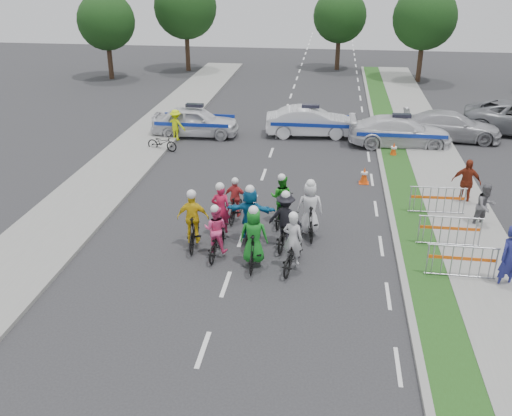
# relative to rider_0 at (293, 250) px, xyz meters

# --- Properties ---
(ground) EXTENTS (90.00, 90.00, 0.00)m
(ground) POSITION_rel_rider_0_xyz_m (-1.83, -1.20, -0.63)
(ground) COLOR #28282B
(ground) RESTS_ON ground
(curb_right) EXTENTS (0.20, 60.00, 0.12)m
(curb_right) POSITION_rel_rider_0_xyz_m (3.27, 3.80, -0.57)
(curb_right) COLOR gray
(curb_right) RESTS_ON ground
(grass_strip) EXTENTS (1.20, 60.00, 0.11)m
(grass_strip) POSITION_rel_rider_0_xyz_m (3.97, 3.80, -0.57)
(grass_strip) COLOR #224014
(grass_strip) RESTS_ON ground
(sidewalk_right) EXTENTS (2.40, 60.00, 0.13)m
(sidewalk_right) POSITION_rel_rider_0_xyz_m (5.77, 3.80, -0.56)
(sidewalk_right) COLOR gray
(sidewalk_right) RESTS_ON ground
(sidewalk_left) EXTENTS (3.00, 60.00, 0.13)m
(sidewalk_left) POSITION_rel_rider_0_xyz_m (-8.33, 3.80, -0.56)
(sidewalk_left) COLOR gray
(sidewalk_left) RESTS_ON ground
(rider_0) EXTENTS (1.01, 1.96, 1.90)m
(rider_0) POSITION_rel_rider_0_xyz_m (0.00, 0.00, 0.00)
(rider_0) COLOR black
(rider_0) RESTS_ON ground
(rider_1) EXTENTS (0.85, 1.93, 2.02)m
(rider_1) POSITION_rel_rider_0_xyz_m (-1.17, 0.01, 0.15)
(rider_1) COLOR black
(rider_1) RESTS_ON ground
(rider_2) EXTENTS (0.77, 1.77, 1.77)m
(rider_2) POSITION_rel_rider_0_xyz_m (-2.43, 0.48, 0.03)
(rider_2) COLOR black
(rider_2) RESTS_ON ground
(rider_3) EXTENTS (1.05, 1.97, 2.02)m
(rider_3) POSITION_rel_rider_0_xyz_m (-3.26, 0.97, 0.14)
(rider_3) COLOR black
(rider_3) RESTS_ON ground
(rider_4) EXTENTS (1.16, 1.99, 1.95)m
(rider_4) POSITION_rel_rider_0_xyz_m (-0.35, 1.45, 0.12)
(rider_4) COLOR black
(rider_4) RESTS_ON ground
(rider_5) EXTENTS (1.62, 1.94, 2.03)m
(rider_5) POSITION_rel_rider_0_xyz_m (-1.50, 1.57, 0.22)
(rider_5) COLOR black
(rider_5) RESTS_ON ground
(rider_6) EXTENTS (0.85, 1.99, 1.98)m
(rider_6) POSITION_rel_rider_0_xyz_m (-2.52, 1.80, 0.02)
(rider_6) COLOR black
(rider_6) RESTS_ON ground
(rider_7) EXTENTS (0.94, 2.01, 2.05)m
(rider_7) POSITION_rel_rider_0_xyz_m (0.39, 2.28, 0.16)
(rider_7) COLOR black
(rider_7) RESTS_ON ground
(rider_8) EXTENTS (0.84, 1.89, 1.87)m
(rider_8) POSITION_rel_rider_0_xyz_m (-0.64, 3.15, 0.06)
(rider_8) COLOR black
(rider_8) RESTS_ON ground
(rider_9) EXTENTS (0.87, 1.62, 1.65)m
(rider_9) POSITION_rel_rider_0_xyz_m (-2.25, 3.13, 0.02)
(rider_9) COLOR black
(rider_9) RESTS_ON ground
(police_car_0) EXTENTS (4.55, 1.97, 1.53)m
(police_car_0) POSITION_rel_rider_0_xyz_m (-6.05, 13.08, 0.13)
(police_car_0) COLOR silver
(police_car_0) RESTS_ON ground
(police_car_1) EXTENTS (4.69, 2.02, 1.50)m
(police_car_1) POSITION_rel_rider_0_xyz_m (-0.14, 13.83, 0.12)
(police_car_1) COLOR silver
(police_car_1) RESTS_ON ground
(police_car_2) EXTENTS (5.07, 2.21, 1.45)m
(police_car_2) POSITION_rel_rider_0_xyz_m (4.32, 12.73, 0.10)
(police_car_2) COLOR silver
(police_car_2) RESTS_ON ground
(civilian_sedan) EXTENTS (5.02, 2.33, 1.42)m
(civilian_sedan) POSITION_rel_rider_0_xyz_m (7.02, 14.16, 0.08)
(civilian_sedan) COLOR #AFAFB4
(civilian_sedan) RESTS_ON ground
(spectator_0) EXTENTS (0.82, 0.68, 1.92)m
(spectator_0) POSITION_rel_rider_0_xyz_m (6.11, -0.30, 0.33)
(spectator_0) COLOR navy
(spectator_0) RESTS_ON ground
(spectator_1) EXTENTS (0.98, 0.91, 1.61)m
(spectator_1) POSITION_rel_rider_0_xyz_m (6.33, 3.68, 0.18)
(spectator_1) COLOR slate
(spectator_1) RESTS_ON ground
(spectator_2) EXTENTS (1.12, 0.65, 1.80)m
(spectator_2) POSITION_rel_rider_0_xyz_m (6.07, 5.67, 0.27)
(spectator_2) COLOR maroon
(spectator_2) RESTS_ON ground
(marshal_hiviz) EXTENTS (1.13, 0.82, 1.57)m
(marshal_hiviz) POSITION_rel_rider_0_xyz_m (-6.85, 12.20, 0.16)
(marshal_hiviz) COLOR #CDE80C
(marshal_hiviz) RESTS_ON ground
(barrier_0) EXTENTS (2.01, 0.54, 1.12)m
(barrier_0) POSITION_rel_rider_0_xyz_m (4.87, -0.05, -0.07)
(barrier_0) COLOR #A5A8AD
(barrier_0) RESTS_ON ground
(barrier_1) EXTENTS (2.00, 0.51, 1.12)m
(barrier_1) POSITION_rel_rider_0_xyz_m (4.87, 1.94, -0.07)
(barrier_1) COLOR #A5A8AD
(barrier_1) RESTS_ON ground
(barrier_2) EXTENTS (2.01, 0.55, 1.12)m
(barrier_2) POSITION_rel_rider_0_xyz_m (4.87, 4.46, -0.07)
(barrier_2) COLOR #A5A8AD
(barrier_2) RESTS_ON ground
(cone_0) EXTENTS (0.40, 0.40, 0.70)m
(cone_0) POSITION_rel_rider_0_xyz_m (2.42, 7.37, -0.29)
(cone_0) COLOR #F24C0C
(cone_0) RESTS_ON ground
(cone_1) EXTENTS (0.40, 0.40, 0.70)m
(cone_1) POSITION_rel_rider_0_xyz_m (3.91, 10.97, -0.29)
(cone_1) COLOR #F24C0C
(cone_1) RESTS_ON ground
(parked_bike) EXTENTS (1.61, 0.83, 0.81)m
(parked_bike) POSITION_rel_rider_0_xyz_m (-7.08, 10.42, -0.23)
(parked_bike) COLOR black
(parked_bike) RESTS_ON ground
(tree_0) EXTENTS (4.20, 4.20, 6.30)m
(tree_0) POSITION_rel_rider_0_xyz_m (-15.83, 26.80, 3.56)
(tree_0) COLOR #382619
(tree_0) RESTS_ON ground
(tree_1) EXTENTS (4.55, 4.55, 6.82)m
(tree_1) POSITION_rel_rider_0_xyz_m (7.17, 28.80, 3.91)
(tree_1) COLOR #382619
(tree_1) RESTS_ON ground
(tree_3) EXTENTS (4.90, 4.90, 7.35)m
(tree_3) POSITION_rel_rider_0_xyz_m (-10.83, 30.80, 4.26)
(tree_3) COLOR #382619
(tree_3) RESTS_ON ground
(tree_4) EXTENTS (4.20, 4.20, 6.30)m
(tree_4) POSITION_rel_rider_0_xyz_m (1.17, 32.80, 3.56)
(tree_4) COLOR #382619
(tree_4) RESTS_ON ground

